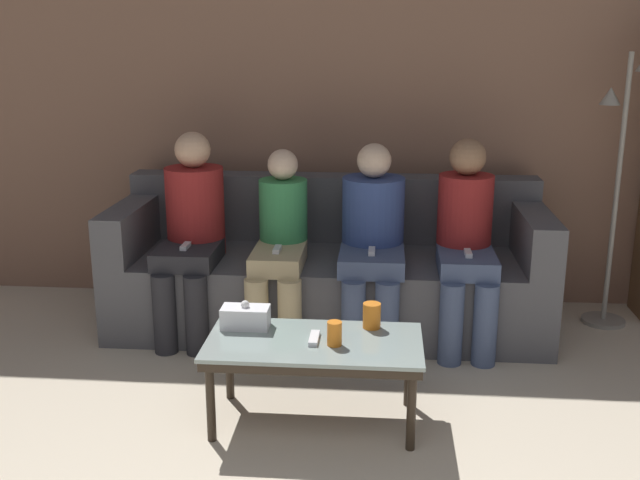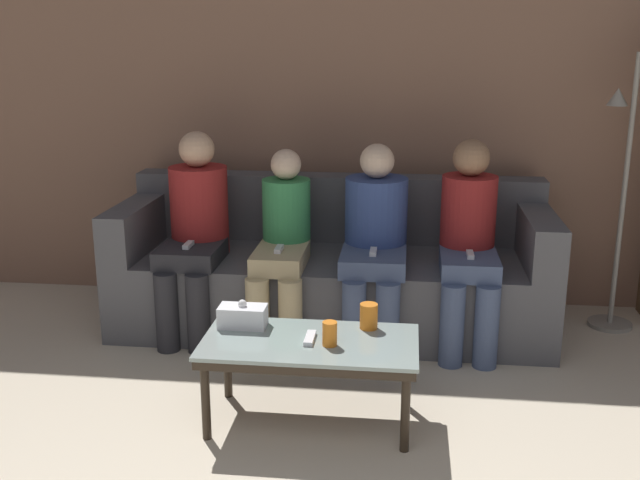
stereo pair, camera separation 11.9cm
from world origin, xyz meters
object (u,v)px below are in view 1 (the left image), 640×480
Objects in this scene: couch at (329,273)px; cup_near_left at (372,316)px; tissue_box at (245,317)px; game_remote at (314,338)px; seated_person_mid_left at (280,243)px; coffee_table at (314,349)px; standing_lamp at (623,161)px; seated_person_right_end at (466,237)px; seated_person_mid_right at (372,236)px; seated_person_left_end at (192,227)px; cup_near_right at (334,334)px.

couch is 21.39× the size of cup_near_left.
tissue_box reaches higher than game_remote.
coffee_table is at bearing -73.81° from seated_person_mid_left.
standing_lamp is at bearing 39.48° from game_remote.
coffee_table is at bearing -145.88° from cup_near_left.
seated_person_mid_left is (-0.29, 0.98, 0.22)m from coffee_table.
seated_person_mid_left is 0.94× the size of seated_person_right_end.
cup_near_left is (0.28, -1.06, 0.14)m from couch.
couch is 0.45m from seated_person_mid_right.
cup_near_right is at bearing -50.06° from seated_person_left_end.
seated_person_mid_left is (-0.54, 0.81, 0.11)m from cup_near_left.
game_remote is 0.13× the size of seated_person_left_end.
seated_person_mid_right reaches higher than cup_near_left.
seated_person_mid_right reaches higher than couch.
couch is 1.16m from tissue_box.
game_remote is 0.13× the size of seated_person_right_end.
couch is at bearing 14.37° from seated_person_left_end.
cup_near_right is 0.09× the size of seated_person_left_end.
tissue_box is (-0.31, -1.11, 0.13)m from couch.
cup_near_left reaches higher than cup_near_right.
standing_lamp is at bearing 21.83° from seated_person_right_end.
coffee_table is 8.82× the size of cup_near_right.
cup_near_right is 0.07× the size of standing_lamp.
coffee_table is 0.85× the size of seated_person_mid_right.
coffee_table is at bearing -51.91° from seated_person_left_end.
seated_person_left_end reaches higher than coffee_table.
cup_near_left is 0.10× the size of seated_person_right_end.
game_remote is 1.04m from seated_person_mid_left.
tissue_box is 0.20× the size of seated_person_mid_left.
cup_near_left is at bearing -39.05° from seated_person_left_end.
coffee_table is at bearing 0.00° from game_remote.
cup_near_right is at bearing -84.71° from couch.
seated_person_right_end is (1.09, 0.89, 0.17)m from tissue_box.
seated_person_right_end is at bearing 59.04° from cup_near_left.
seated_person_mid_right is (1.05, -0.01, -0.02)m from seated_person_left_end.
couch is 1.29m from cup_near_right.
seated_person_right_end is (0.76, 1.02, 0.26)m from coffee_table.
game_remote is (-0.00, 0.00, 0.05)m from coffee_table.
seated_person_right_end is (-0.92, -0.37, -0.38)m from standing_lamp.
coffee_table is 0.14m from cup_near_right.
tissue_box is 0.20× the size of seated_person_mid_right.
seated_person_mid_right is at bearing 76.99° from game_remote.
tissue_box is at bearing 158.21° from cup_near_right.
seated_person_mid_right is (0.24, 1.02, 0.26)m from coffee_table.
seated_person_left_end is 1.57m from seated_person_right_end.
standing_lamp is at bearing 14.05° from seated_person_mid_right.
standing_lamp is 2.05m from seated_person_mid_left.
seated_person_mid_left is at bearing 110.22° from cup_near_right.
seated_person_mid_right is at bearing 4.28° from seated_person_mid_left.
cup_near_right is 0.46m from tissue_box.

